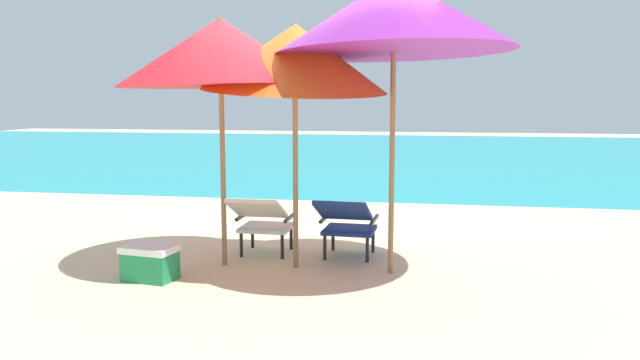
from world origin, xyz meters
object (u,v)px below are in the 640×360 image
lounge_chair_right (347,222)px  beach_umbrella_center (295,58)px  cooler_box (150,262)px  beach_umbrella_right (394,15)px  beach_umbrella_left (220,52)px  lounge_chair_left (262,219)px

lounge_chair_right → beach_umbrella_center: (-0.45, -0.37, 1.63)m
cooler_box → beach_umbrella_center: bearing=27.4°
beach_umbrella_right → beach_umbrella_center: bearing=178.6°
beach_umbrella_right → cooler_box: bearing=-164.1°
beach_umbrella_left → lounge_chair_right: bearing=18.4°
lounge_chair_left → beach_umbrella_center: 1.72m
beach_umbrella_left → beach_umbrella_center: size_ratio=0.99×
beach_umbrella_center → beach_umbrella_right: size_ratio=0.79×
cooler_box → beach_umbrella_left: bearing=50.8°
lounge_chair_right → cooler_box: 1.97m
beach_umbrella_left → beach_umbrella_right: beach_umbrella_right is taller
beach_umbrella_center → cooler_box: beach_umbrella_center is taller
lounge_chair_right → cooler_box: bearing=-149.0°
lounge_chair_left → cooler_box: bearing=-129.0°
beach_umbrella_left → cooler_box: 2.08m
lounge_chair_right → beach_umbrella_left: (-1.17, -0.39, 1.68)m
lounge_chair_left → beach_umbrella_left: bearing=-128.8°
lounge_chair_right → beach_umbrella_left: size_ratio=0.37×
lounge_chair_left → beach_umbrella_right: (1.36, -0.37, 2.00)m
lounge_chair_left → beach_umbrella_right: size_ratio=0.28×
lounge_chair_right → beach_umbrella_right: 2.09m
beach_umbrella_center → lounge_chair_left: bearing=141.4°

